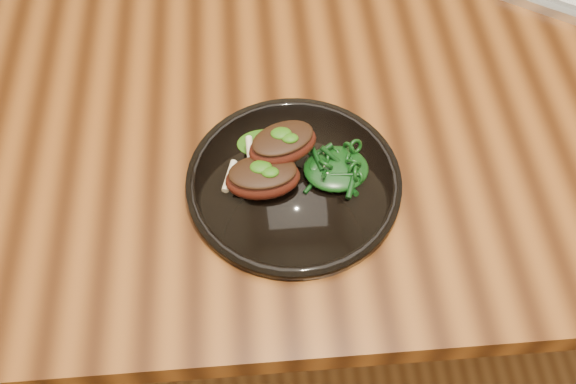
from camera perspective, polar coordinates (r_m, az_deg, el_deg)
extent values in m
plane|color=#513017|center=(1.59, 5.22, -9.67)|extent=(4.00, 4.00, 0.00)
cube|color=#311506|center=(0.98, 8.48, 8.39)|extent=(1.60, 0.80, 0.04)
cylinder|color=#36170C|center=(1.56, -23.55, 6.02)|extent=(0.06, 0.06, 0.71)
cylinder|color=black|center=(0.84, 0.52, 0.89)|extent=(0.28, 0.28, 0.02)
torus|color=black|center=(0.84, 0.52, 0.97)|extent=(0.28, 0.28, 0.01)
cylinder|color=black|center=(0.83, 0.52, 1.09)|extent=(0.19, 0.19, 0.00)
ellipsoid|color=#45150D|center=(0.81, -2.24, 1.20)|extent=(0.10, 0.07, 0.04)
ellipsoid|color=black|center=(0.80, -2.27, 1.81)|extent=(0.09, 0.06, 0.01)
cylinder|color=beige|center=(0.82, -5.21, 1.42)|extent=(0.02, 0.05, 0.01)
ellipsoid|color=#164207|center=(0.79, -2.29, 2.05)|extent=(0.03, 0.02, 0.01)
ellipsoid|color=#45150D|center=(0.82, -0.47, 4.20)|extent=(0.11, 0.09, 0.04)
ellipsoid|color=black|center=(0.81, -0.47, 4.82)|extent=(0.10, 0.08, 0.01)
cylinder|color=beige|center=(0.82, -3.40, 3.65)|extent=(0.01, 0.04, 0.01)
ellipsoid|color=#164207|center=(0.80, -0.48, 5.05)|extent=(0.03, 0.02, 0.01)
ellipsoid|color=#164207|center=(0.86, -2.14, 4.39)|extent=(0.07, 0.05, 0.00)
ellipsoid|color=black|center=(0.83, 4.29, 2.08)|extent=(0.08, 0.07, 0.02)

